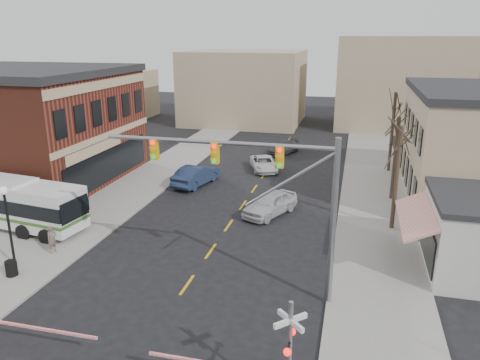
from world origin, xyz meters
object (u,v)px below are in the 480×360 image
Objects in this scene: car_c at (264,164)px; pedestrian_far at (83,212)px; trash_bin at (11,268)px; car_b at (196,175)px; car_a at (270,203)px; car_d at (283,147)px; street_lamp at (6,210)px; transit_bus at (1,200)px; traffic_signal_mast at (269,182)px; rr_crossing_east at (277,353)px; pedestrian_near at (52,239)px.

pedestrian_far is at bearing -139.34° from car_c.
car_b reaches higher than trash_bin.
car_d is at bearing 120.67° from car_a.
street_lamp is at bearing -113.18° from car_a.
transit_bus is 2.39× the size of car_b.
traffic_signal_mast is (18.64, -4.32, 4.02)m from transit_bus.
trash_bin is at bearing -108.73° from car_a.
traffic_signal_mast is at bearing 103.31° from rr_crossing_east.
pedestrian_near is (-3.74, -14.43, 0.09)m from car_b.
pedestrian_far is at bearing 84.36° from street_lamp.
traffic_signal_mast reaches higher than trash_bin.
traffic_signal_mast is 2.37× the size of car_d.
pedestrian_near is (-9.15, -27.05, 0.27)m from car_d.
trash_bin is 7.03m from pedestrian_far.
car_c reaches higher than trash_bin.
traffic_signal_mast is 22.60m from car_c.
rr_crossing_east is at bearing -28.72° from transit_bus.
pedestrian_far is (-11.60, -5.13, 0.22)m from car_a.
traffic_signal_mast is at bearing -76.18° from pedestrian_near.
car_b is at bearing 50.29° from transit_bus.
street_lamp reaches higher than trash_bin.
car_a is at bearing 99.75° from traffic_signal_mast.
pedestrian_near is at bearing 173.98° from traffic_signal_mast.
car_a is 1.03× the size of car_c.
car_a is at bearing -61.80° from car_d.
transit_bus is 28.36m from car_d.
pedestrian_far is at bearing 140.85° from rr_crossing_east.
traffic_signal_mast is 15.25m from pedestrian_far.
street_lamp is at bearing 157.96° from rr_crossing_east.
street_lamp is at bearing 167.45° from pedestrian_near.
car_b is (-10.72, 22.56, -1.12)m from rr_crossing_east.
traffic_signal_mast reaches higher than pedestrian_near.
street_lamp is at bearing -178.12° from traffic_signal_mast.
rr_crossing_east reaches higher than trash_bin.
car_b reaches higher than car_d.
car_b is at bearing 9.20° from pedestrian_far.
traffic_signal_mast is at bearing -13.04° from transit_bus.
transit_bus is at bearing 82.74° from pedestrian_near.
traffic_signal_mast reaches higher than car_c.
traffic_signal_mast is 29.10m from car_d.
street_lamp is at bearing -45.86° from transit_bus.
rr_crossing_east is 3.42× the size of pedestrian_near.
rr_crossing_east is 1.25× the size of street_lamp.
traffic_signal_mast is 14.37m from trash_bin.
pedestrian_near is at bearing 150.64° from rr_crossing_east.
transit_bus is 8.04m from trash_bin.
transit_bus is at bearing 134.14° from street_lamp.
pedestrian_near is at bearing -86.53° from car_d.
transit_bus is 2.21× the size of rr_crossing_east.
street_lamp is 5.53× the size of trash_bin.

